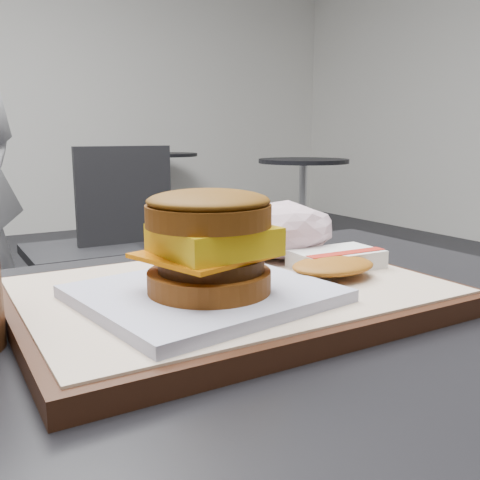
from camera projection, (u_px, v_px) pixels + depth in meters
name	position (u px, v px, depth m)	size (l,w,h in m)	color
serving_tray	(231.00, 295.00, 0.49)	(0.38, 0.28, 0.02)	#32190D
breakfast_sandwich	(208.00, 255.00, 0.43)	(0.21, 0.20, 0.09)	silver
hash_brown	(335.00, 262.00, 0.53)	(0.12, 0.09, 0.02)	white
crumpled_wrapper	(276.00, 229.00, 0.60)	(0.14, 0.11, 0.06)	white
neighbor_chair	(97.00, 239.00, 2.17)	(0.60, 0.42, 0.88)	#AFAFB5
bg_table_near	(303.00, 185.00, 3.94)	(0.66, 0.66, 0.75)	black
bg_table_far	(164.00, 173.00, 5.18)	(0.66, 0.66, 0.75)	black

